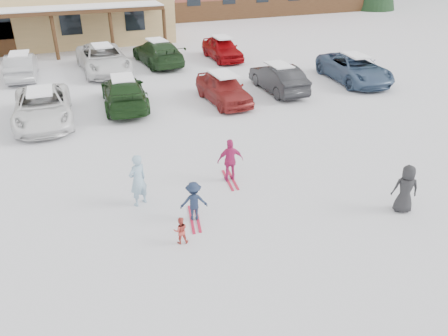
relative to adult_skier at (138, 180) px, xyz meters
name	(u,v)px	position (x,y,z in m)	size (l,w,h in m)	color
ground	(227,216)	(2.19, -1.53, -0.81)	(160.00, 160.00, 0.00)	white
adult_skier	(138,180)	(0.00, 0.00, 0.00)	(0.59, 0.39, 1.62)	#8AAEC5
toddler_red	(181,230)	(0.62, -2.25, -0.43)	(0.37, 0.29, 0.77)	#C24138
child_navy	(194,201)	(1.27, -1.36, -0.22)	(0.77, 0.44, 1.19)	#19253E
skis_child_navy	(195,219)	(1.27, -1.36, -0.80)	(0.20, 1.40, 0.03)	#BA1A37
child_magenta	(230,160)	(3.06, 0.35, -0.08)	(0.86, 0.36, 1.46)	#BE2467
skis_child_magenta	(230,180)	(3.06, 0.35, -0.80)	(0.20, 1.40, 0.03)	#BA1A37
bystander_dark	(406,189)	(7.05, -3.13, -0.08)	(0.72, 0.47, 1.46)	black
parked_car_2	(43,107)	(-2.48, 7.98, -0.11)	(2.33, 5.05, 1.40)	white
parked_car_3	(124,92)	(1.09, 8.68, -0.11)	(1.95, 4.81, 1.40)	#183315
parked_car_4	(223,88)	(5.64, 7.61, -0.12)	(1.64, 4.08, 1.39)	maroon
parked_car_5	(278,78)	(8.86, 8.15, -0.12)	(1.47, 4.23, 1.39)	black
parked_car_6	(354,68)	(13.59, 8.25, -0.09)	(2.40, 5.19, 1.44)	#3E5575
parked_car_9	(21,66)	(-3.45, 15.48, -0.11)	(1.48, 4.23, 1.39)	#999A9E
parked_car_10	(103,59)	(1.02, 15.16, -0.03)	(2.59, 5.62, 1.56)	white
parked_car_11	(158,52)	(4.40, 15.73, -0.07)	(2.09, 5.15, 1.49)	#213C1E
parked_car_12	(222,48)	(8.58, 15.42, -0.10)	(1.69, 4.20, 1.43)	#96070C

